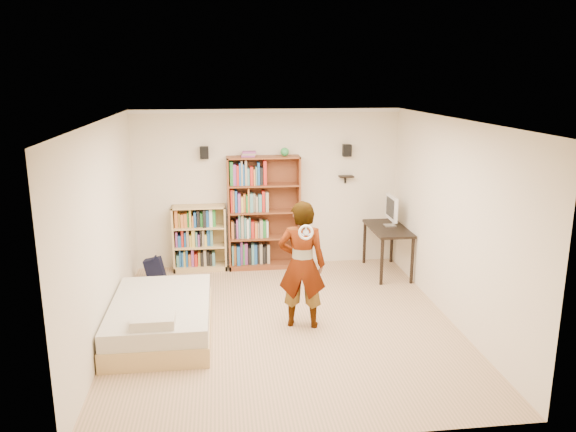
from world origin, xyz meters
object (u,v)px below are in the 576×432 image
object	(u,v)px
person	(302,265)
tall_bookshelf	(264,213)
low_bookshelf	(200,238)
daybed	(161,314)
computer_desk	(387,250)

from	to	relation	value
person	tall_bookshelf	bearing A→B (deg)	-70.16
person	low_bookshelf	bearing A→B (deg)	-47.13
low_bookshelf	daybed	distance (m)	2.50
daybed	low_bookshelf	bearing A→B (deg)	80.12
computer_desk	daybed	size ratio (longest dim) A/B	0.60
low_bookshelf	person	bearing A→B (deg)	-59.84
tall_bookshelf	person	xyz separation A→B (m)	(0.30, -2.39, -0.12)
computer_desk	daybed	xyz separation A→B (m)	(-3.54, -1.91, -0.11)
computer_desk	person	xyz separation A→B (m)	(-1.72, -1.86, 0.45)
computer_desk	person	distance (m)	2.58
low_bookshelf	daybed	bearing A→B (deg)	-99.88
tall_bookshelf	computer_desk	world-z (taller)	tall_bookshelf
low_bookshelf	person	distance (m)	2.79
low_bookshelf	tall_bookshelf	bearing A→B (deg)	-0.54
tall_bookshelf	computer_desk	bearing A→B (deg)	-14.73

